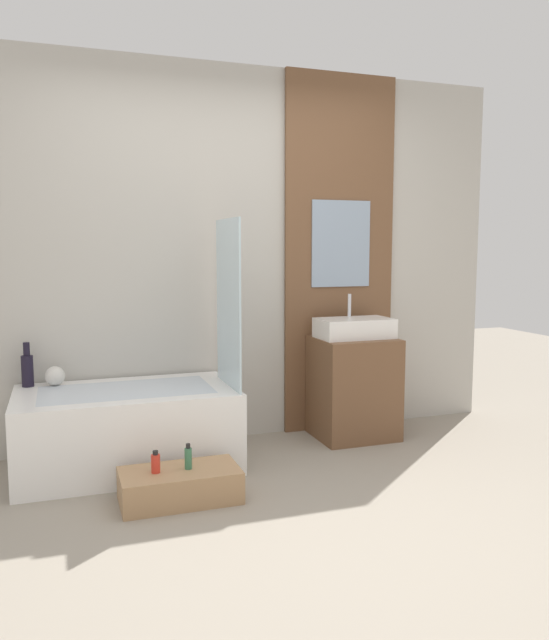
# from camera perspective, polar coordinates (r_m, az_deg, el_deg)

# --- Properties ---
(ground_plane) EXTENTS (12.00, 12.00, 0.00)m
(ground_plane) POSITION_cam_1_polar(r_m,az_deg,el_deg) (3.20, 3.07, -18.50)
(ground_plane) COLOR gray
(wall_tiled_back) EXTENTS (4.20, 0.06, 2.60)m
(wall_tiled_back) POSITION_cam_1_polar(r_m,az_deg,el_deg) (4.40, -4.68, 5.87)
(wall_tiled_back) COLOR #B7B2A8
(wall_tiled_back) RESTS_ON ground_plane
(wall_wood_accent) EXTENTS (0.86, 0.04, 2.60)m
(wall_wood_accent) POSITION_cam_1_polar(r_m,az_deg,el_deg) (4.65, 5.98, 5.95)
(wall_wood_accent) COLOR brown
(wall_wood_accent) RESTS_ON ground_plane
(bathtub) EXTENTS (1.31, 0.76, 0.49)m
(bathtub) POSITION_cam_1_polar(r_m,az_deg,el_deg) (4.00, -13.31, -9.63)
(bathtub) COLOR white
(bathtub) RESTS_ON ground_plane
(glass_shower_screen) EXTENTS (0.01, 0.54, 1.04)m
(glass_shower_screen) POSITION_cam_1_polar(r_m,az_deg,el_deg) (3.89, -4.24, 1.54)
(glass_shower_screen) COLOR silver
(glass_shower_screen) RESTS_ON bathtub
(wooden_step_bench) EXTENTS (0.63, 0.33, 0.17)m
(wooden_step_bench) POSITION_cam_1_polar(r_m,az_deg,el_deg) (3.50, -8.64, -14.72)
(wooden_step_bench) COLOR #A87F56
(wooden_step_bench) RESTS_ON ground_plane
(vanity_cabinet) EXTENTS (0.55, 0.48, 0.72)m
(vanity_cabinet) POSITION_cam_1_polar(r_m,az_deg,el_deg) (4.53, 7.23, -6.14)
(vanity_cabinet) COLOR brown
(vanity_cabinet) RESTS_ON ground_plane
(sink) EXTENTS (0.52, 0.31, 0.31)m
(sink) POSITION_cam_1_polar(r_m,az_deg,el_deg) (4.45, 7.31, -0.73)
(sink) COLOR white
(sink) RESTS_ON vanity_cabinet
(vase_tall_dark) EXTENTS (0.07, 0.07, 0.28)m
(vase_tall_dark) POSITION_cam_1_polar(r_m,az_deg,el_deg) (4.19, -21.66, -4.15)
(vase_tall_dark) COLOR black
(vase_tall_dark) RESTS_ON bathtub
(vase_round_light) EXTENTS (0.12, 0.12, 0.12)m
(vase_round_light) POSITION_cam_1_polar(r_m,az_deg,el_deg) (4.17, -19.44, -4.85)
(vase_round_light) COLOR silver
(vase_round_light) RESTS_ON bathtub
(bottle_soap_primary) EXTENTS (0.05, 0.05, 0.12)m
(bottle_soap_primary) POSITION_cam_1_polar(r_m,az_deg,el_deg) (3.44, -10.82, -12.71)
(bottle_soap_primary) COLOR red
(bottle_soap_primary) RESTS_ON wooden_step_bench
(bottle_soap_secondary) EXTENTS (0.04, 0.04, 0.14)m
(bottle_soap_secondary) POSITION_cam_1_polar(r_m,az_deg,el_deg) (3.46, -7.89, -12.36)
(bottle_soap_secondary) COLOR #38704C
(bottle_soap_secondary) RESTS_ON wooden_step_bench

